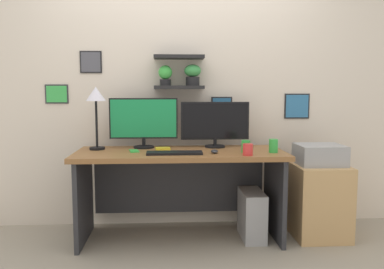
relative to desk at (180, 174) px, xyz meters
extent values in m
plane|color=gray|center=(0.00, -0.06, -0.54)|extent=(8.00, 8.00, 0.00)
cube|color=beige|center=(0.00, 0.38, 0.81)|extent=(4.40, 0.04, 2.70)
cube|color=black|center=(0.00, 0.26, 0.74)|extent=(0.44, 0.20, 0.03)
cube|color=black|center=(0.00, 0.26, 1.00)|extent=(0.44, 0.20, 0.03)
cylinder|color=black|center=(0.12, 0.26, 0.79)|extent=(0.12, 0.12, 0.08)
ellipsoid|color=#3A9349|center=(0.12, 0.26, 0.88)|extent=(0.15, 0.15, 0.11)
cylinder|color=black|center=(-0.12, 0.26, 0.78)|extent=(0.10, 0.10, 0.06)
ellipsoid|color=green|center=(-0.12, 0.26, 0.87)|extent=(0.12, 0.12, 0.12)
cube|color=#2D2D33|center=(-1.10, 0.36, 0.68)|extent=(0.21, 0.02, 0.17)
cube|color=green|center=(-1.10, 0.35, 0.68)|extent=(0.18, 0.00, 0.15)
cube|color=black|center=(-0.79, 0.36, 0.96)|extent=(0.19, 0.02, 0.20)
cube|color=#4C4C56|center=(-0.79, 0.35, 0.96)|extent=(0.17, 0.00, 0.17)
cube|color=black|center=(0.40, 0.36, 0.57)|extent=(0.19, 0.02, 0.15)
cube|color=teal|center=(0.40, 0.35, 0.57)|extent=(0.17, 0.00, 0.13)
cube|color=black|center=(1.11, 0.36, 0.56)|extent=(0.24, 0.02, 0.23)
cube|color=teal|center=(1.11, 0.35, 0.56)|extent=(0.21, 0.00, 0.21)
cube|color=brown|center=(0.00, -0.06, 0.19)|extent=(1.73, 0.68, 0.04)
cube|color=#2D2D33|center=(-0.80, -0.06, -0.19)|extent=(0.04, 0.62, 0.71)
cube|color=#2D2D33|center=(0.80, -0.06, -0.19)|extent=(0.04, 0.62, 0.71)
cube|color=#2D2D33|center=(0.00, 0.24, -0.15)|extent=(1.53, 0.02, 0.50)
cylinder|color=black|center=(-0.31, 0.15, 0.21)|extent=(0.18, 0.18, 0.02)
cylinder|color=black|center=(-0.31, 0.15, 0.26)|extent=(0.03, 0.03, 0.08)
cube|color=black|center=(-0.31, 0.16, 0.47)|extent=(0.59, 0.02, 0.35)
cube|color=#198C4C|center=(-0.31, 0.15, 0.47)|extent=(0.57, 0.00, 0.33)
cylinder|color=black|center=(0.31, 0.15, 0.21)|extent=(0.18, 0.18, 0.02)
cylinder|color=black|center=(0.31, 0.15, 0.26)|extent=(0.03, 0.03, 0.07)
cube|color=black|center=(0.31, 0.16, 0.44)|extent=(0.60, 0.02, 0.33)
cube|color=black|center=(0.31, 0.15, 0.44)|extent=(0.58, 0.00, 0.31)
cube|color=black|center=(-0.05, -0.21, 0.22)|extent=(0.44, 0.14, 0.02)
ellipsoid|color=#2D2D33|center=(0.27, -0.19, 0.22)|extent=(0.06, 0.09, 0.03)
cylinder|color=black|center=(-0.71, 0.08, 0.22)|extent=(0.13, 0.13, 0.02)
cylinder|color=black|center=(-0.71, 0.08, 0.42)|extent=(0.02, 0.02, 0.39)
cone|color=silver|center=(-0.71, 0.08, 0.68)|extent=(0.17, 0.17, 0.12)
cube|color=green|center=(-0.38, -0.06, 0.21)|extent=(0.10, 0.15, 0.01)
cylinder|color=red|center=(0.52, -0.30, 0.25)|extent=(0.08, 0.08, 0.09)
cylinder|color=green|center=(0.53, -0.17, 0.26)|extent=(0.07, 0.07, 0.10)
cube|color=yellow|center=(-0.15, 0.00, 0.22)|extent=(0.13, 0.10, 0.02)
cylinder|color=green|center=(0.75, -0.18, 0.26)|extent=(0.07, 0.07, 0.11)
cube|color=tan|center=(1.18, -0.06, -0.23)|extent=(0.44, 0.50, 0.62)
cube|color=#9E9EA3|center=(1.18, -0.06, 0.17)|extent=(0.38, 0.34, 0.17)
cube|color=#99999E|center=(0.60, -0.08, -0.34)|extent=(0.18, 0.40, 0.40)
camera|label=1|loc=(-0.10, -3.34, 0.71)|focal=37.45mm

